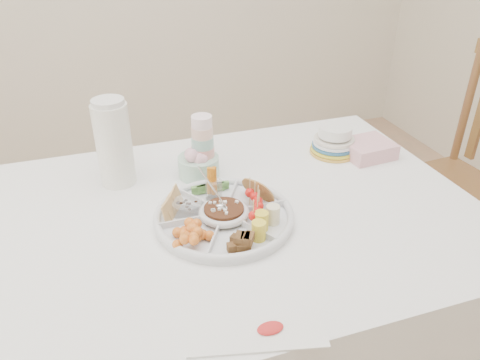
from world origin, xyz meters
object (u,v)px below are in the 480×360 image
object	(u,v)px
thermos	(114,142)
dining_table	(219,309)
party_tray	(224,214)
plate_stack	(334,139)
chair	(454,176)

from	to	relation	value
thermos	dining_table	bearing A→B (deg)	-47.92
party_tray	plate_stack	world-z (taller)	plate_stack
plate_stack	thermos	bearing A→B (deg)	177.25
thermos	plate_stack	world-z (taller)	thermos
dining_table	thermos	size ratio (longest dim) A/B	5.42
thermos	plate_stack	distance (m)	0.75
dining_table	chair	xyz separation A→B (m)	(1.12, 0.27, 0.15)
dining_table	chair	bearing A→B (deg)	13.56
party_tray	thermos	distance (m)	0.42
chair	party_tray	xyz separation A→B (m)	(-1.11, -0.32, 0.25)
chair	thermos	distance (m)	1.41
dining_table	thermos	xyz separation A→B (m)	(-0.24, 0.27, 0.52)
dining_table	plate_stack	size ratio (longest dim) A/B	9.29
chair	party_tray	world-z (taller)	chair
party_tray	plate_stack	xyz separation A→B (m)	(0.49, 0.28, 0.03)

